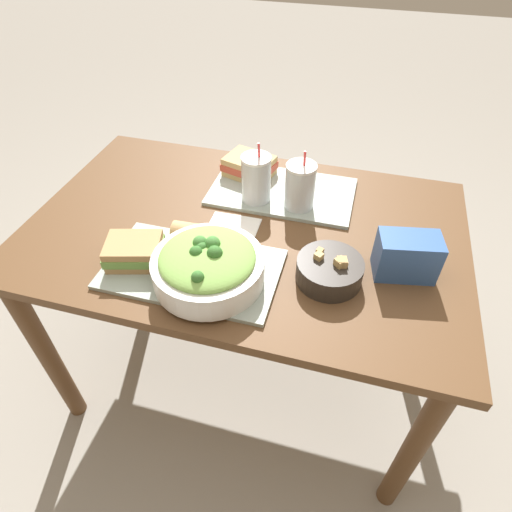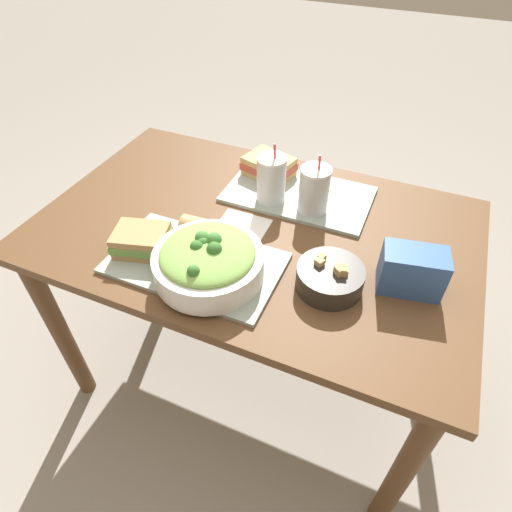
% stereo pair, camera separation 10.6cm
% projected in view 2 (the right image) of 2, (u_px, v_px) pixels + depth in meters
% --- Properties ---
extents(ground_plane, '(12.00, 12.00, 0.00)m').
position_uv_depth(ground_plane, '(255.00, 367.00, 1.79)').
color(ground_plane, gray).
extents(dining_table, '(1.28, 0.82, 0.76)m').
position_uv_depth(dining_table, '(255.00, 253.00, 1.35)').
color(dining_table, brown).
rests_on(dining_table, ground_plane).
extents(tray_near, '(0.46, 0.27, 0.01)m').
position_uv_depth(tray_near, '(195.00, 263.00, 1.15)').
color(tray_near, '#99A89E').
rests_on(tray_near, dining_table).
extents(tray_far, '(0.46, 0.27, 0.01)m').
position_uv_depth(tray_far, '(298.00, 194.00, 1.38)').
color(tray_far, '#99A89E').
rests_on(tray_far, dining_table).
extents(salad_bowl, '(0.28, 0.28, 0.12)m').
position_uv_depth(salad_bowl, '(208.00, 260.00, 1.07)').
color(salad_bowl, white).
rests_on(salad_bowl, tray_near).
extents(soup_bowl, '(0.17, 0.17, 0.08)m').
position_uv_depth(soup_bowl, '(330.00, 277.00, 1.07)').
color(soup_bowl, '#2D2823').
rests_on(soup_bowl, dining_table).
extents(sandwich_near, '(0.17, 0.15, 0.06)m').
position_uv_depth(sandwich_near, '(142.00, 240.00, 1.15)').
color(sandwich_near, tan).
rests_on(sandwich_near, tray_near).
extents(baguette_near, '(0.13, 0.06, 0.06)m').
position_uv_depth(baguette_near, '(204.00, 229.00, 1.20)').
color(baguette_near, tan).
rests_on(baguette_near, tray_near).
extents(sandwich_far, '(0.18, 0.16, 0.06)m').
position_uv_depth(sandwich_far, '(269.00, 166.00, 1.43)').
color(sandwich_far, tan).
rests_on(sandwich_far, tray_far).
extents(drink_cup_dark, '(0.09, 0.09, 0.20)m').
position_uv_depth(drink_cup_dark, '(272.00, 181.00, 1.30)').
color(drink_cup_dark, silver).
rests_on(drink_cup_dark, tray_far).
extents(drink_cup_red, '(0.09, 0.09, 0.19)m').
position_uv_depth(drink_cup_red, '(314.00, 191.00, 1.26)').
color(drink_cup_red, silver).
rests_on(drink_cup_red, tray_far).
extents(chip_bag, '(0.17, 0.12, 0.12)m').
position_uv_depth(chip_bag, '(412.00, 271.00, 1.05)').
color(chip_bag, '#335BA3').
rests_on(chip_bag, dining_table).
extents(napkin_folded, '(0.15, 0.11, 0.00)m').
position_uv_depth(napkin_folded, '(244.00, 224.00, 1.27)').
color(napkin_folded, white).
rests_on(napkin_folded, dining_table).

